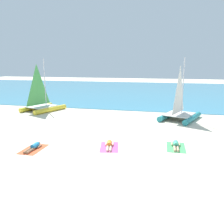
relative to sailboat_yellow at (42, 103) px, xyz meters
name	(u,v)px	position (x,y,z in m)	size (l,w,h in m)	color
ground_plane	(123,115)	(8.95, -0.03, -0.84)	(120.00, 120.00, 0.00)	beige
ocean_water	(145,91)	(8.95, 22.17, -0.81)	(120.00, 40.00, 0.05)	teal
sailboat_yellow	(42,103)	(0.00, 0.00, 0.00)	(4.01, 4.98, 5.64)	yellow
sailboat_teal	(180,111)	(14.42, -0.74, 0.00)	(4.07, 5.01, 5.64)	teal
towel_left	(33,149)	(5.59, -10.85, -0.83)	(1.10, 1.90, 0.01)	#EA5933
sunbather_left	(34,147)	(5.59, -10.79, -0.71)	(0.54, 1.56, 0.30)	#268CCC
towel_middle	(109,147)	(9.96, -9.41, -0.83)	(1.10, 1.90, 0.01)	#D84C99
sunbather_middle	(109,145)	(9.94, -9.35, -0.71)	(0.73, 1.56, 0.30)	orange
towel_right	(176,147)	(13.97, -8.48, -0.83)	(1.10, 1.90, 0.01)	#4CB266
sunbather_right	(176,145)	(13.97, -8.41, -0.71)	(0.55, 1.56, 0.30)	#3FB28C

